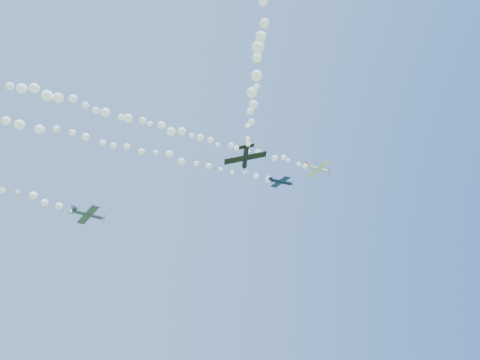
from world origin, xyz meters
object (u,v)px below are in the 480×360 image
object	(u,v)px
plane_navy	(280,182)
plane_grey	(88,214)
plane_black	(245,157)
plane_white	(318,169)

from	to	relation	value
plane_navy	plane_grey	xyz separation A→B (m)	(-38.84, 5.16, -11.12)
plane_black	plane_grey	bearing A→B (deg)	55.33
plane_white	plane_black	size ratio (longest dim) A/B	0.99
plane_grey	plane_black	distance (m)	35.90
plane_white	plane_grey	distance (m)	48.34
plane_navy	plane_white	bearing A→B (deg)	-45.09
plane_white	plane_grey	size ratio (longest dim) A/B	0.94
plane_white	plane_black	xyz separation A→B (m)	(-20.97, -15.65, -11.94)
plane_navy	plane_grey	distance (m)	40.73
plane_navy	plane_black	bearing A→B (deg)	-130.89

